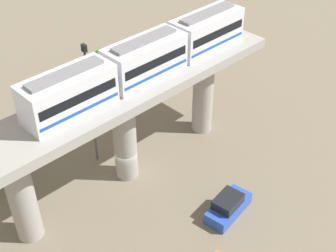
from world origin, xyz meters
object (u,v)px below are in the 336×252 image
Objects in this scene: train at (145,59)px; tree_far_corner at (105,62)px; parked_car_blue at (228,206)px; signal_post at (90,101)px.

tree_far_corner is at bearing -21.40° from train.
parked_car_blue is 21.16m from tree_far_corner.
tree_far_corner is (20.54, -4.28, 2.78)m from parked_car_blue.
train is at bearing -6.02° from parked_car_blue.
parked_car_blue is at bearing -178.15° from train.
train is 13.01m from parked_car_blue.
tree_far_corner is at bearing -19.63° from parked_car_blue.
parked_car_blue is 0.88× the size of tree_far_corner.
signal_post is (12.29, 3.37, 5.44)m from parked_car_blue.
train is at bearing 158.60° from tree_far_corner.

